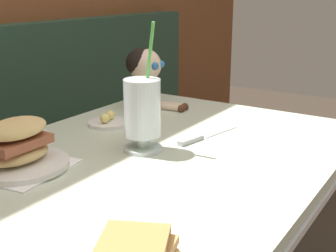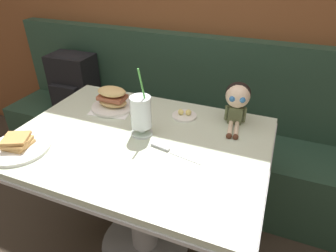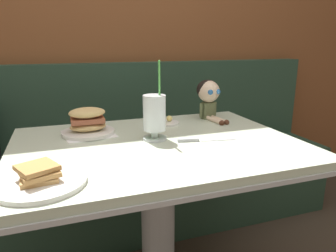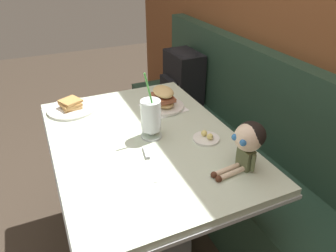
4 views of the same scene
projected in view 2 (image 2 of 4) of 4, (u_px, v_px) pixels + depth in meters
name	position (u px, v px, depth m)	size (l,w,h in m)	color
booth_bench	(183.00, 141.00, 1.98)	(2.60, 0.48, 1.00)	#233D2D
diner_table	(141.00, 172.00, 1.36)	(1.11, 0.81, 0.74)	beige
toast_plate	(19.00, 146.00, 1.18)	(0.25, 0.25, 0.06)	white
milkshake_glass	(141.00, 114.00, 1.24)	(0.10, 0.10, 0.31)	silver
sandwich_plate	(113.00, 100.00, 1.47)	(0.22, 0.22, 0.12)	white
butter_saucer	(184.00, 115.00, 1.42)	(0.12, 0.12, 0.04)	white
butter_knife	(167.00, 150.00, 1.18)	(0.23, 0.06, 0.01)	silver
seated_doll	(238.00, 98.00, 1.31)	(0.12, 0.22, 0.20)	#5B6642
backpack	(73.00, 79.00, 2.04)	(0.31, 0.25, 0.41)	black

